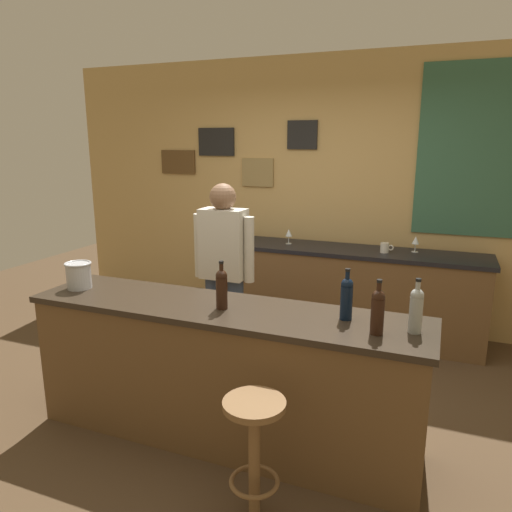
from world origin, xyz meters
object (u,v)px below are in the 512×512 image
object	(u,v)px
wine_bottle_a	(222,288)
ice_bucket	(79,275)
bar_stool	(254,440)
wine_glass_c	(416,241)
wine_bottle_b	(347,297)
wine_bottle_d	(416,309)
bartender	(224,269)
wine_bottle_c	(378,310)
wine_glass_a	(250,230)
coffee_mug	(385,248)
wine_glass_b	(289,233)

from	to	relation	value
wine_bottle_a	ice_bucket	bearing A→B (deg)	179.45
bar_stool	wine_glass_c	world-z (taller)	wine_glass_c
wine_bottle_b	wine_bottle_d	size ratio (longest dim) A/B	1.00
bar_stool	wine_glass_c	size ratio (longest dim) A/B	4.39
bartender	wine_bottle_a	distance (m)	0.91
wine_bottle_c	wine_bottle_d	xyz separation A→B (m)	(0.19, 0.10, 0.00)
wine_glass_a	coffee_mug	xyz separation A→B (m)	(1.44, -0.09, -0.06)
wine_bottle_d	ice_bucket	xyz separation A→B (m)	(-2.27, -0.03, -0.04)
wine_bottle_d	wine_bottle_c	bearing A→B (deg)	-153.11
wine_bottle_c	coffee_mug	bearing A→B (deg)	95.81
bar_stool	wine_bottle_c	size ratio (longest dim) A/B	2.22
bartender	bar_stool	size ratio (longest dim) A/B	2.38
wine_bottle_d	coffee_mug	bearing A→B (deg)	101.39
wine_glass_a	bar_stool	bearing A→B (deg)	-67.10
ice_bucket	bar_stool	bearing A→B (deg)	-20.12
ice_bucket	wine_glass_c	xyz separation A→B (m)	(2.13, 2.17, -0.01)
bartender	wine_glass_a	size ratio (longest dim) A/B	10.45
wine_bottle_d	wine_glass_a	distance (m)	2.79
bar_stool	wine_bottle_a	distance (m)	0.93
wine_glass_a	wine_glass_c	world-z (taller)	same
wine_bottle_a	bartender	bearing A→B (deg)	114.64
ice_bucket	wine_glass_a	size ratio (longest dim) A/B	1.21
wine_bottle_a	ice_bucket	distance (m)	1.12
wine_glass_c	ice_bucket	bearing A→B (deg)	-134.49
bartender	bar_stool	xyz separation A→B (m)	(0.82, -1.38, -0.48)
wine_bottle_b	wine_glass_b	size ratio (longest dim) A/B	1.97
bar_stool	wine_bottle_d	bearing A→B (deg)	40.87
coffee_mug	wine_bottle_c	bearing A→B (deg)	-84.19
bar_stool	ice_bucket	distance (m)	1.76
ice_bucket	wine_glass_a	distance (m)	2.17
wine_bottle_c	wine_glass_a	xyz separation A→B (m)	(-1.65, 2.19, -0.05)
wine_bottle_a	coffee_mug	size ratio (longest dim) A/B	2.45
wine_glass_a	wine_bottle_c	bearing A→B (deg)	-53.03
wine_glass_b	coffee_mug	distance (m)	0.98
wine_glass_a	wine_glass_b	bearing A→B (deg)	-5.52
wine_glass_b	coffee_mug	xyz separation A→B (m)	(0.98, -0.05, -0.06)
bartender	wine_bottle_b	xyz separation A→B (m)	(1.13, -0.71, 0.12)
wine_glass_a	wine_glass_b	size ratio (longest dim) A/B	1.00
bar_stool	coffee_mug	xyz separation A→B (m)	(0.30, 2.61, 0.49)
wine_bottle_c	coffee_mug	xyz separation A→B (m)	(-0.21, 2.10, -0.11)
bar_stool	wine_bottle_b	xyz separation A→B (m)	(0.31, 0.67, 0.60)
wine_bottle_a	wine_bottle_d	size ratio (longest dim) A/B	1.00
bar_stool	wine_bottle_d	xyz separation A→B (m)	(0.70, 0.60, 0.60)
wine_bottle_a	wine_glass_a	distance (m)	2.25
bartender	wine_glass_c	distance (m)	1.94
wine_bottle_c	wine_glass_a	size ratio (longest dim) A/B	1.97
wine_bottle_b	coffee_mug	size ratio (longest dim) A/B	2.45
wine_bottle_b	wine_glass_c	distance (m)	2.09
wine_bottle_d	coffee_mug	distance (m)	2.05
wine_bottle_b	ice_bucket	bearing A→B (deg)	-177.16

